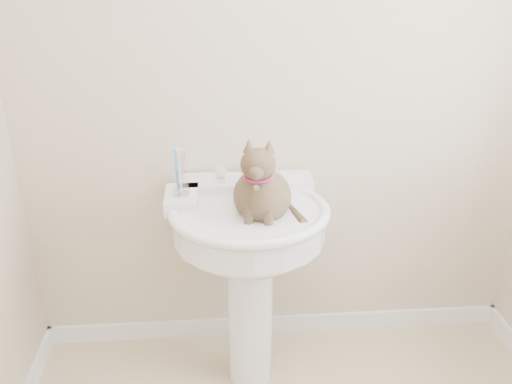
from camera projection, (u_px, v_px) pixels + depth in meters
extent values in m
cube|color=white|center=(277.00, 324.00, 2.67)|extent=(2.20, 0.02, 0.09)
cylinder|color=white|center=(250.00, 316.00, 2.27)|extent=(0.19, 0.19, 0.67)
cylinder|color=white|center=(250.00, 225.00, 2.09)|extent=(0.59, 0.59, 0.13)
ellipsoid|color=white|center=(250.00, 239.00, 2.11)|extent=(0.54, 0.47, 0.21)
torus|color=white|center=(249.00, 211.00, 2.06)|extent=(0.62, 0.62, 0.04)
cube|color=white|center=(246.00, 185.00, 2.24)|extent=(0.55, 0.15, 0.06)
cube|color=white|center=(182.00, 200.00, 2.12)|extent=(0.13, 0.20, 0.06)
cylinder|color=silver|center=(247.00, 177.00, 2.18)|extent=(0.05, 0.05, 0.05)
cylinder|color=silver|center=(247.00, 175.00, 2.12)|extent=(0.04, 0.04, 0.14)
sphere|color=white|center=(219.00, 172.00, 2.18)|extent=(0.06, 0.06, 0.06)
sphere|color=white|center=(273.00, 170.00, 2.20)|extent=(0.06, 0.06, 0.06)
cube|color=orange|center=(259.00, 170.00, 2.27)|extent=(0.10, 0.07, 0.03)
cylinder|color=silver|center=(181.00, 194.00, 2.09)|extent=(0.07, 0.07, 0.01)
cylinder|color=white|center=(180.00, 183.00, 2.07)|extent=(0.06, 0.06, 0.09)
cylinder|color=#367ED1|center=(176.00, 171.00, 2.04)|extent=(0.01, 0.01, 0.17)
cylinder|color=white|center=(180.00, 171.00, 2.04)|extent=(0.01, 0.01, 0.17)
cylinder|color=pink|center=(183.00, 171.00, 2.05)|extent=(0.01, 0.01, 0.17)
ellipsoid|color=brown|center=(261.00, 196.00, 2.04)|extent=(0.22, 0.25, 0.20)
ellipsoid|color=brown|center=(263.00, 191.00, 1.93)|extent=(0.14, 0.13, 0.18)
ellipsoid|color=brown|center=(264.00, 164.00, 1.85)|extent=(0.12, 0.11, 0.11)
cone|color=brown|center=(254.00, 146.00, 1.84)|extent=(0.04, 0.04, 0.05)
cone|color=brown|center=(274.00, 146.00, 1.85)|extent=(0.04, 0.04, 0.05)
cylinder|color=brown|center=(290.00, 208.00, 2.09)|extent=(0.03, 0.03, 0.23)
torus|color=maroon|center=(264.00, 177.00, 1.88)|extent=(0.10, 0.10, 0.01)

